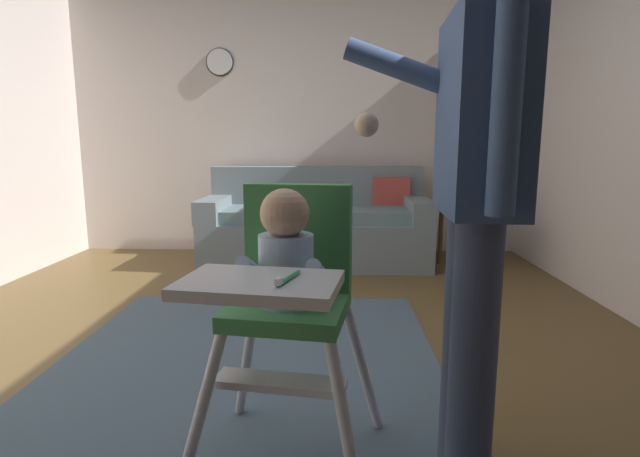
{
  "coord_description": "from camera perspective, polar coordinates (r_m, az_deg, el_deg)",
  "views": [
    {
      "loc": [
        0.36,
        -2.27,
        1.06
      ],
      "look_at": [
        0.32,
        -0.59,
        0.77
      ],
      "focal_mm": 27.25,
      "sensor_mm": 36.0,
      "label": 1
    }
  ],
  "objects": [
    {
      "name": "wall_clock",
      "position": [
        5.03,
        -11.68,
        18.6
      ],
      "size": [
        0.27,
        0.04,
        0.27
      ],
      "color": "white"
    },
    {
      "name": "couch",
      "position": [
        4.43,
        -0.35,
        0.29
      ],
      "size": [
        2.01,
        0.86,
        0.86
      ],
      "rotation": [
        0.0,
        0.0,
        -1.57
      ],
      "color": "slate",
      "rests_on": "ground"
    },
    {
      "name": "ground",
      "position": [
        2.55,
        -7.04,
        -16.13
      ],
      "size": [
        5.95,
        6.79,
        0.1
      ],
      "primitive_type": "cube",
      "color": "brown"
    },
    {
      "name": "area_rug",
      "position": [
        2.35,
        -9.34,
        -17.1
      ],
      "size": [
        1.89,
        2.42,
        0.01
      ],
      "primitive_type": "cube",
      "color": "#495E6E",
      "rests_on": "ground"
    },
    {
      "name": "sippy_cup",
      "position": [
        4.3,
        16.28,
        2.82
      ],
      "size": [
        0.07,
        0.07,
        0.1
      ],
      "primitive_type": "cylinder",
      "color": "gold",
      "rests_on": "side_table"
    },
    {
      "name": "adult_standing",
      "position": [
        1.51,
        17.73,
        3.65
      ],
      "size": [
        0.51,
        0.51,
        1.61
      ],
      "rotation": [
        0.0,
        0.0,
        3.09
      ],
      "color": "#39425D",
      "rests_on": "ground"
    },
    {
      "name": "wall_far",
      "position": [
        4.91,
        -2.76,
        12.47
      ],
      "size": [
        5.15,
        0.06,
        2.59
      ],
      "primitive_type": "cube",
      "color": "silver",
      "rests_on": "ground"
    },
    {
      "name": "side_table",
      "position": [
        4.34,
        16.68,
        0.32
      ],
      "size": [
        0.4,
        0.4,
        0.52
      ],
      "color": "brown",
      "rests_on": "ground"
    },
    {
      "name": "high_chair",
      "position": [
        1.54,
        -3.76,
        -5.79
      ],
      "size": [
        0.69,
        0.79,
        0.94
      ],
      "rotation": [
        0.0,
        0.0,
        -1.73
      ],
      "color": "silver",
      "rests_on": "ground"
    }
  ]
}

